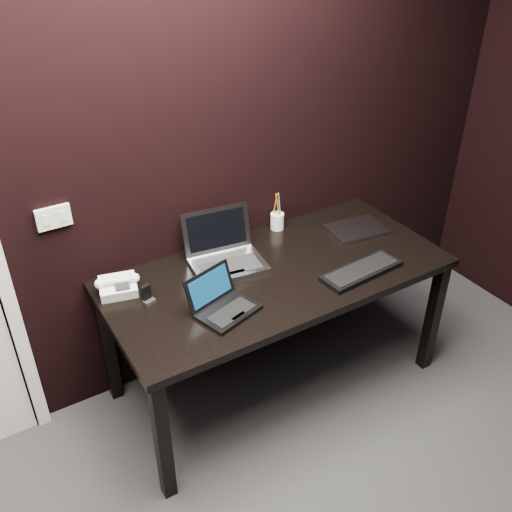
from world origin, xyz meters
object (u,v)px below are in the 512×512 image
ext_keyboard (361,271)px  desk_phone (118,286)px  silver_laptop (225,255)px  desk (277,283)px  closed_laptop (356,229)px  mobile_phone (147,296)px  netbook (223,304)px  pen_cup (277,220)px

ext_keyboard → desk_phone: size_ratio=2.08×
silver_laptop → desk_phone: silver_laptop is taller
desk → ext_keyboard: bearing=-34.3°
closed_laptop → ext_keyboard: bearing=-126.2°
desk_phone → mobile_phone: bearing=-58.6°
desk → desk_phone: size_ratio=8.06×
netbook → desk_phone: bearing=133.4°
ext_keyboard → pen_cup: (-0.11, 0.58, 0.04)m
ext_keyboard → desk_phone: 1.17m
netbook → mobile_phone: netbook is taller
closed_laptop → mobile_phone: bearing=-179.6°
closed_laptop → desk: bearing=-170.5°
desk → netbook: netbook is taller
closed_laptop → mobile_phone: size_ratio=3.57×
silver_laptop → closed_laptop: bearing=-6.8°
ext_keyboard → desk_phone: bearing=156.6°
closed_laptop → silver_laptop: bearing=173.2°
silver_laptop → closed_laptop: size_ratio=1.20×
desk → silver_laptop: size_ratio=4.32×
mobile_phone → netbook: bearing=-40.9°
mobile_phone → pen_cup: 0.91m
pen_cup → netbook: bearing=-141.1°
closed_laptop → pen_cup: bearing=144.9°
desk → silver_laptop: (-0.19, 0.19, 0.12)m
desk → netbook: size_ratio=5.37×
ext_keyboard → pen_cup: size_ratio=2.03×
desk → desk_phone: (-0.73, 0.23, 0.12)m
desk → pen_cup: bearing=57.0°
desk_phone → pen_cup: (0.96, 0.12, 0.01)m
silver_laptop → pen_cup: (0.41, 0.16, 0.00)m
desk_phone → pen_cup: size_ratio=0.98×
silver_laptop → mobile_phone: (-0.46, -0.10, -0.01)m
netbook → ext_keyboard: 0.73m
netbook → pen_cup: 0.78m
ext_keyboard → desk_phone: (-1.07, 0.46, 0.02)m
closed_laptop → mobile_phone: (-1.23, -0.01, 0.02)m
ext_keyboard → mobile_phone: mobile_phone is taller
silver_laptop → pen_cup: size_ratio=1.82×
netbook → ext_keyboard: size_ratio=0.72×
netbook → closed_laptop: netbook is taller
mobile_phone → pen_cup: bearing=16.5°
closed_laptop → mobile_phone: mobile_phone is taller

